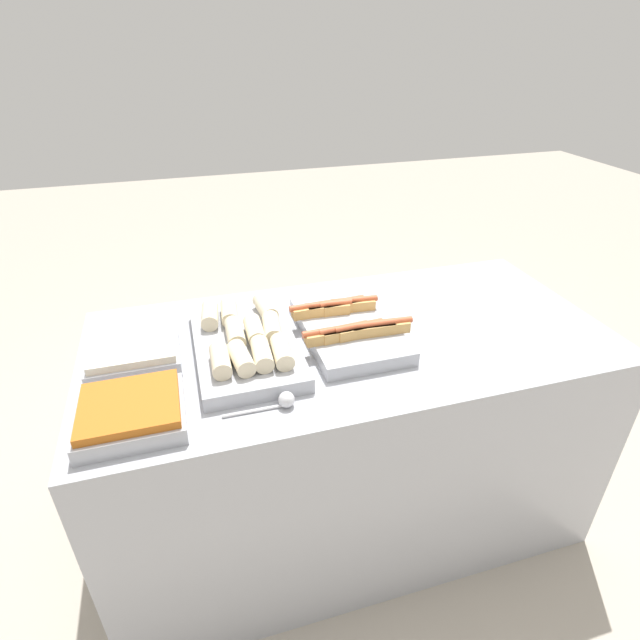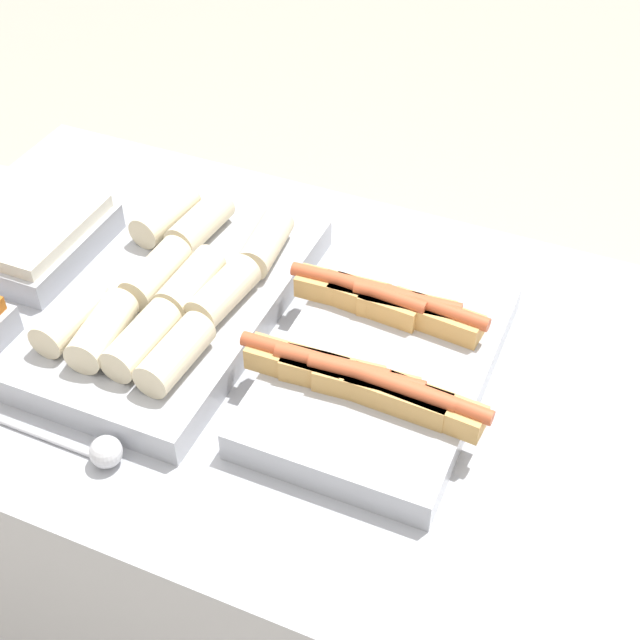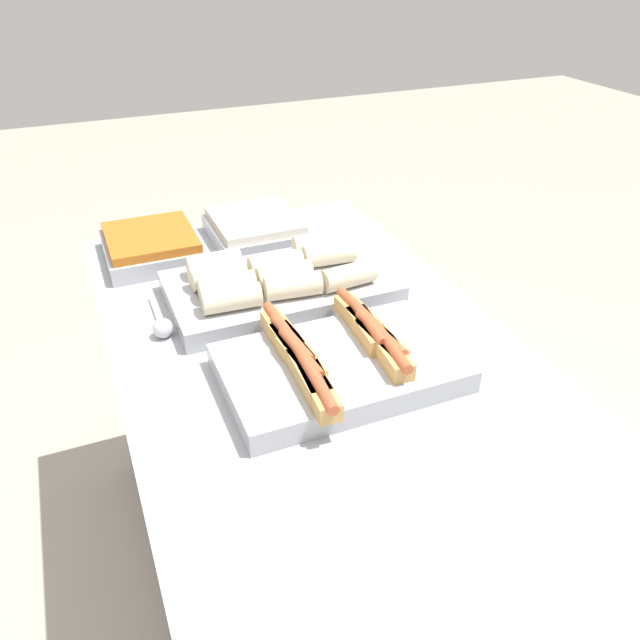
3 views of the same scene
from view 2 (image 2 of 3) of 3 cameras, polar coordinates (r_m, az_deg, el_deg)
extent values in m
cube|color=#A8AAB2|center=(1.71, 3.55, -14.26)|extent=(1.80, 0.86, 0.90)
cube|color=#A8AAB2|center=(1.34, 4.07, -2.91)|extent=(0.30, 0.48, 0.05)
cube|color=tan|center=(1.24, 5.01, -4.88)|extent=(0.15, 0.05, 0.04)
cylinder|color=#C15633|center=(1.23, 5.06, -4.24)|extent=(0.17, 0.03, 0.02)
cube|color=tan|center=(1.28, -1.52, -2.79)|extent=(0.15, 0.05, 0.04)
cylinder|color=#C15633|center=(1.27, -1.54, -2.14)|extent=(0.17, 0.03, 0.02)
cube|color=tan|center=(1.37, 5.55, 0.75)|extent=(0.15, 0.06, 0.04)
cylinder|color=#C15633|center=(1.36, 5.61, 1.38)|extent=(0.17, 0.04, 0.02)
cube|color=tan|center=(1.36, 7.37, 0.17)|extent=(0.15, 0.06, 0.04)
cylinder|color=#C15633|center=(1.35, 7.44, 0.80)|extent=(0.17, 0.04, 0.02)
cube|color=tan|center=(1.40, 1.44, 1.91)|extent=(0.15, 0.05, 0.04)
cylinder|color=#C15633|center=(1.39, 1.46, 2.55)|extent=(0.17, 0.03, 0.02)
cube|color=tan|center=(1.38, 3.52, 1.17)|extent=(0.15, 0.06, 0.04)
cylinder|color=#C15633|center=(1.37, 3.56, 1.81)|extent=(0.17, 0.04, 0.02)
cube|color=tan|center=(1.25, 2.95, -4.12)|extent=(0.15, 0.05, 0.04)
cylinder|color=#C15633|center=(1.24, 2.99, -3.48)|extent=(0.17, 0.03, 0.02)
cube|color=tan|center=(1.27, 0.76, -3.42)|extent=(0.15, 0.06, 0.04)
cylinder|color=#C15633|center=(1.25, 0.77, -2.78)|extent=(0.17, 0.04, 0.02)
cube|color=tan|center=(1.23, 7.21, -5.54)|extent=(0.15, 0.06, 0.04)
cylinder|color=#C15633|center=(1.22, 7.29, -4.91)|extent=(0.17, 0.04, 0.02)
cube|color=#A8AAB2|center=(1.46, -9.24, 1.09)|extent=(0.32, 0.55, 0.05)
cylinder|color=beige|center=(1.56, -9.84, 6.65)|extent=(0.07, 0.14, 0.06)
cylinder|color=beige|center=(1.39, -6.16, 1.83)|extent=(0.07, 0.14, 0.06)
cylinder|color=beige|center=(1.44, -10.45, 3.00)|extent=(0.06, 0.13, 0.06)
cylinder|color=beige|center=(1.33, -11.37, -1.25)|extent=(0.06, 0.13, 0.06)
cylinder|color=beige|center=(1.41, -8.38, 2.25)|extent=(0.06, 0.13, 0.06)
cylinder|color=beige|center=(1.39, -15.65, 0.20)|extent=(0.06, 0.13, 0.06)
cylinder|color=beige|center=(1.48, -3.53, 4.95)|extent=(0.07, 0.14, 0.06)
cylinder|color=beige|center=(1.36, -13.76, -0.66)|extent=(0.07, 0.14, 0.06)
cylinder|color=beige|center=(1.30, -9.25, -2.17)|extent=(0.06, 0.14, 0.06)
cylinder|color=beige|center=(1.53, -7.67, 6.14)|extent=(0.07, 0.14, 0.06)
cube|color=#A8AAB2|center=(1.67, -18.78, 5.11)|extent=(0.28, 0.25, 0.05)
cube|color=silver|center=(1.65, -19.06, 6.13)|extent=(0.26, 0.23, 0.02)
cylinder|color=silver|center=(1.32, -16.69, -7.37)|extent=(0.18, 0.01, 0.01)
sphere|color=silver|center=(1.27, -13.54, -8.21)|extent=(0.05, 0.05, 0.05)
camera|label=1|loc=(0.93, -93.41, -7.82)|focal=28.00mm
camera|label=3|loc=(0.82, 71.39, -1.66)|focal=35.00mm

